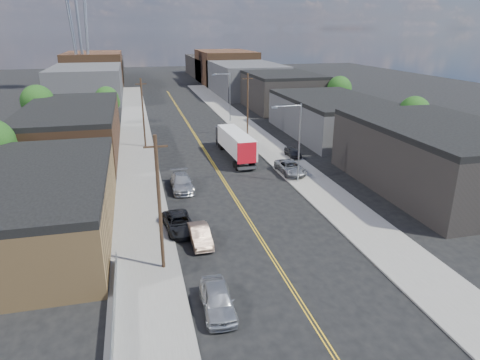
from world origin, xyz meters
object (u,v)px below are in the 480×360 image
car_left_b (200,235)px  car_left_d (182,182)px  semi_truck (234,142)px  car_right_lot_c (293,152)px  car_left_c (179,223)px  car_left_a (217,300)px  car_right_lot_a (290,167)px

car_left_b → car_left_d: size_ratio=0.77×
semi_truck → car_left_d: size_ratio=2.53×
car_left_d → car_right_lot_c: bearing=28.9°
semi_truck → car_left_c: semi_truck is taller
car_left_a → car_left_d: car_left_d is taller
car_left_a → car_left_c: size_ratio=0.93×
car_left_a → car_left_b: car_left_a is taller
car_left_d → car_right_lot_a: 13.35m
semi_truck → car_left_b: (-8.39, -23.85, -1.38)m
car_left_d → car_left_c: bearing=-97.3°
car_left_c → car_right_lot_c: (17.40, 18.60, 0.09)m
car_left_a → car_left_c: (-1.07, 11.81, -0.10)m
car_left_c → car_right_lot_c: bearing=41.1°
semi_truck → car_right_lot_a: size_ratio=2.63×
car_left_b → car_right_lot_c: bearing=52.1°
semi_truck → car_left_a: 34.05m
car_left_c → car_right_lot_a: 18.90m
car_left_d → semi_truck: bearing=53.5°
car_left_b → car_right_lot_c: size_ratio=1.15×
car_left_a → car_right_lot_c: 34.52m
car_left_a → car_left_c: car_left_a is taller
car_left_a → car_left_d: size_ratio=0.85×
car_left_a → car_left_d: bearing=90.8°
car_left_b → car_right_lot_c: 26.70m
semi_truck → car_right_lot_c: size_ratio=3.75×
semi_truck → car_right_lot_c: semi_truck is taller
semi_truck → car_right_lot_a: 10.34m
car_left_c → car_left_a: bearing=-90.7°
car_left_b → car_left_d: 12.78m
car_left_b → car_left_c: (-1.40, 2.78, -0.01)m
car_right_lot_c → car_left_c: bearing=-132.7°
car_left_a → car_right_lot_c: car_left_a is taller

